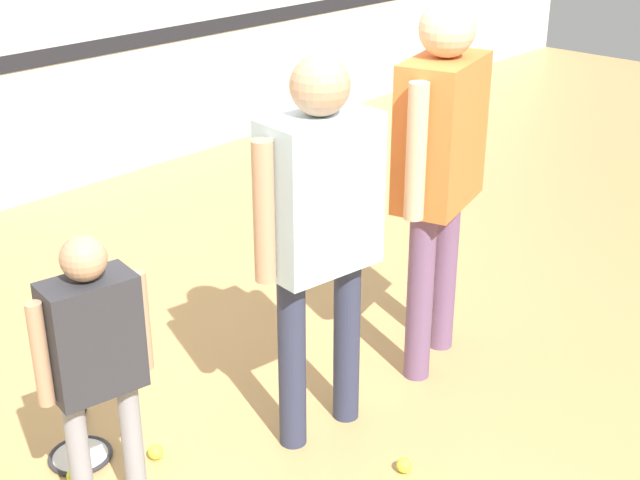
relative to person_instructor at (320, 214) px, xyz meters
name	(u,v)px	position (x,y,z in m)	size (l,w,h in m)	color
ground_plane	(332,427)	(0.04, -0.03, -1.04)	(16.00, 16.00, 0.00)	tan
person_instructor	(320,214)	(0.00, 0.00, 0.00)	(0.64, 0.32, 1.69)	#2D334C
person_student_left	(94,350)	(-0.95, 0.23, -0.31)	(0.44, 0.24, 1.18)	gray
person_student_right	(440,152)	(0.80, -0.01, 0.07)	(0.66, 0.40, 1.80)	#6B4C70
racket_spare_on_floor	(81,452)	(-0.84, 0.63, -1.03)	(0.41, 0.49, 0.03)	#28282D
tennis_ball_near_instructor	(404,465)	(0.02, -0.46, -1.01)	(0.07, 0.07, 0.07)	#CCE038
tennis_ball_by_spare_racket	(75,476)	(-0.96, 0.49, -1.01)	(0.07, 0.07, 0.07)	#CCE038
tennis_ball_stray_left	(129,358)	(-0.25, 1.08, -1.01)	(0.07, 0.07, 0.07)	#CCE038
tennis_ball_stray_right	(156,452)	(-0.63, 0.37, -1.01)	(0.07, 0.07, 0.07)	#CCE038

